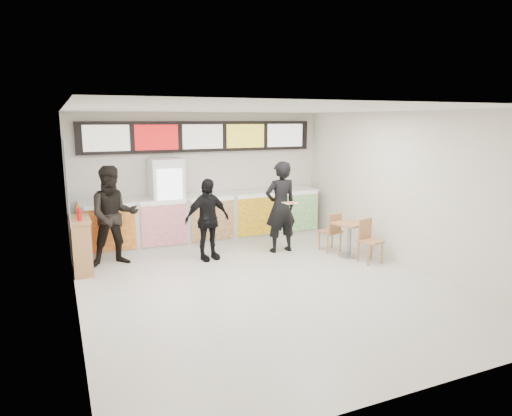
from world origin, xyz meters
TOP-DOWN VIEW (x-y plane):
  - floor at (0.00, 0.00)m, footprint 7.00×7.00m
  - ceiling at (0.00, 0.00)m, footprint 7.00×7.00m
  - wall_back at (0.00, 3.50)m, footprint 6.00×0.00m
  - wall_left at (-3.00, 0.00)m, footprint 0.00×7.00m
  - wall_right at (3.00, 0.00)m, footprint 0.00×7.00m
  - service_counter at (0.00, 3.09)m, footprint 5.56×0.77m
  - menu_board at (0.00, 3.41)m, footprint 5.50×0.14m
  - drinks_fridge at (-0.93, 3.11)m, footprint 0.70×0.67m
  - mirror_panel at (-2.99, 2.45)m, footprint 0.01×2.00m
  - customer_main at (1.22, 1.78)m, footprint 0.73×0.49m
  - customer_left at (-2.18, 2.28)m, footprint 0.98×0.77m
  - customer_mid at (-0.40, 1.86)m, footprint 1.04×0.58m
  - pizza_slice at (1.22, 1.33)m, footprint 0.36×0.36m
  - cafe_table at (2.37, 0.85)m, footprint 0.79×1.53m
  - condiment_ledge at (-2.82, 2.06)m, footprint 0.37×0.92m

SIDE VIEW (x-z plane):
  - floor at x=0.00m, z-range 0.00..0.00m
  - cafe_table at x=2.37m, z-range 0.07..0.94m
  - condiment_ledge at x=-2.82m, z-range -0.09..1.14m
  - service_counter at x=0.00m, z-range 0.00..1.14m
  - customer_mid at x=-0.40m, z-range 0.00..1.68m
  - customer_left at x=-2.18m, z-range 0.00..1.97m
  - customer_main at x=1.22m, z-range 0.00..1.97m
  - drinks_fridge at x=-0.93m, z-range 0.00..2.00m
  - pizza_slice at x=1.22m, z-range 1.15..1.17m
  - wall_back at x=0.00m, z-range -1.50..4.50m
  - wall_left at x=-3.00m, z-range -2.00..5.00m
  - wall_right at x=3.00m, z-range -2.00..5.00m
  - mirror_panel at x=-2.99m, z-range 1.00..2.50m
  - menu_board at x=0.00m, z-range 2.10..2.80m
  - ceiling at x=0.00m, z-range 3.00..3.00m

